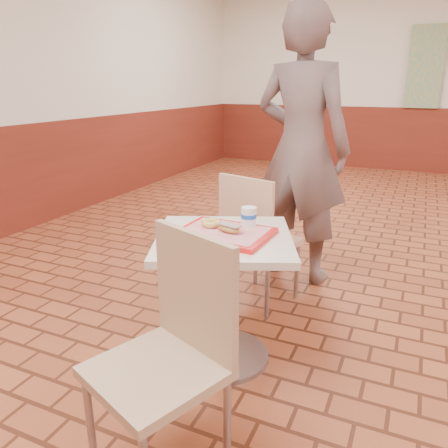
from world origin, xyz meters
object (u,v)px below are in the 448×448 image
at_px(ring_donut, 211,223).
at_px(long_john_donut, 229,228).
at_px(chair_main_front, 172,345).
at_px(serving_tray, 224,233).
at_px(customer, 301,149).
at_px(paper_cup, 249,216).
at_px(main_table, 224,278).
at_px(chair_main_back, 255,234).

relative_size(ring_donut, long_john_donut, 0.73).
height_order(chair_main_front, serving_tray, chair_main_front).
distance_m(customer, paper_cup, 1.09).
relative_size(main_table, chair_main_front, 0.76).
xyz_separation_m(serving_tray, long_john_donut, (0.03, -0.01, 0.03)).
distance_m(serving_tray, long_john_donut, 0.05).
bearing_deg(main_table, serving_tray, -90.00).
bearing_deg(customer, paper_cup, 102.01).
distance_m(chair_main_back, customer, 0.74).
bearing_deg(paper_cup, serving_tray, -124.40).
bearing_deg(chair_main_back, main_table, 112.66).
xyz_separation_m(serving_tray, ring_donut, (-0.09, 0.04, 0.03)).
bearing_deg(main_table, paper_cup, 55.60).
distance_m(main_table, ring_donut, 0.28).
distance_m(chair_main_front, customer, 1.90).
height_order(ring_donut, long_john_donut, long_john_donut).
bearing_deg(chair_main_back, serving_tray, 112.66).
height_order(long_john_donut, paper_cup, paper_cup).
xyz_separation_m(chair_main_front, paper_cup, (-0.01, 0.77, 0.26)).
bearing_deg(chair_main_back, customer, -85.99).
height_order(chair_main_front, ring_donut, chair_main_front).
bearing_deg(chair_main_front, chair_main_back, 118.87).
relative_size(chair_main_back, ring_donut, 8.49).
xyz_separation_m(serving_tray, paper_cup, (0.08, 0.12, 0.06)).
bearing_deg(customer, ring_donut, 93.69).
height_order(main_table, long_john_donut, long_john_donut).
height_order(chair_main_front, paper_cup, chair_main_front).
bearing_deg(customer, main_table, 98.00).
bearing_deg(paper_cup, ring_donut, -154.70).
relative_size(chair_main_front, paper_cup, 9.42).
relative_size(chair_main_back, customer, 0.45).
xyz_separation_m(main_table, serving_tray, (0.00, -0.00, 0.23)).
bearing_deg(ring_donut, main_table, -24.62).
distance_m(ring_donut, long_john_donut, 0.13).
height_order(chair_main_back, ring_donut, chair_main_back).
distance_m(ring_donut, paper_cup, 0.19).
distance_m(long_john_donut, paper_cup, 0.14).
bearing_deg(chair_main_front, customer, 112.92).
xyz_separation_m(main_table, ring_donut, (-0.09, 0.04, 0.26)).
xyz_separation_m(chair_main_front, ring_donut, (-0.18, 0.70, 0.22)).
bearing_deg(long_john_donut, customer, 88.85).
bearing_deg(paper_cup, chair_main_back, 106.11).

